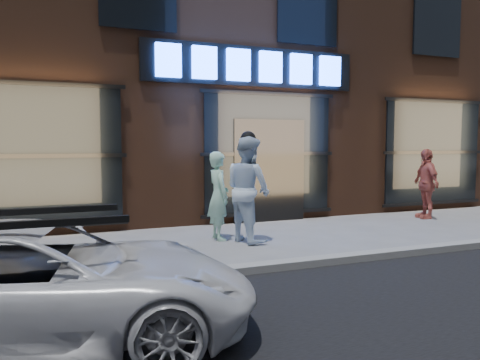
# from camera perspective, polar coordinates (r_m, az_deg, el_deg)

# --- Properties ---
(ground) EXTENTS (90.00, 90.00, 0.00)m
(ground) POSITION_cam_1_polar(r_m,az_deg,el_deg) (7.88, 16.08, -9.22)
(ground) COLOR slate
(ground) RESTS_ON ground
(curb) EXTENTS (60.00, 0.25, 0.12)m
(curb) POSITION_cam_1_polar(r_m,az_deg,el_deg) (7.87, 16.09, -8.80)
(curb) COLOR gray
(curb) RESTS_ON ground
(storefront_building) EXTENTS (30.20, 8.28, 10.30)m
(storefront_building) POSITION_cam_1_polar(r_m,az_deg,el_deg) (15.15, -3.28, 17.08)
(storefront_building) COLOR #54301E
(storefront_building) RESTS_ON ground
(man_bowtie) EXTENTS (0.41, 0.62, 1.69)m
(man_bowtie) POSITION_cam_1_polar(r_m,az_deg,el_deg) (8.95, -2.64, -1.93)
(man_bowtie) COLOR #B4EDCC
(man_bowtie) RESTS_ON ground
(man_cap) EXTENTS (0.96, 1.11, 1.98)m
(man_cap) POSITION_cam_1_polar(r_m,az_deg,el_deg) (8.75, 0.99, -1.13)
(man_cap) COLOR white
(man_cap) RESTS_ON ground
(passerby) EXTENTS (0.66, 1.08, 1.71)m
(passerby) POSITION_cam_1_polar(r_m,az_deg,el_deg) (12.38, 21.72, -0.41)
(passerby) COLOR #CD6454
(passerby) RESTS_ON ground
(white_suv) EXTENTS (4.34, 2.57, 1.13)m
(white_suv) POSITION_cam_1_polar(r_m,az_deg,el_deg) (4.75, -23.78, -11.52)
(white_suv) COLOR silver
(white_suv) RESTS_ON ground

